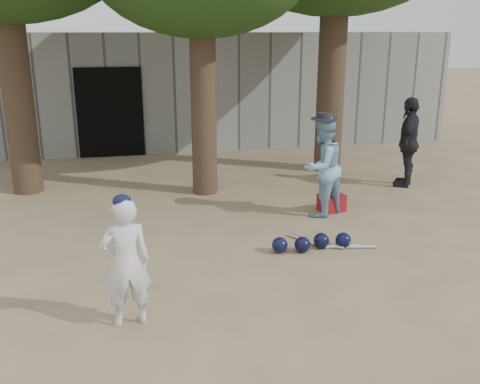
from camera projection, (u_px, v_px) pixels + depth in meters
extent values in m
plane|color=#937C5E|center=(209.00, 293.00, 6.46)|extent=(70.00, 70.00, 0.00)
imported|color=silver|center=(126.00, 263.00, 5.60)|extent=(0.56, 0.41, 1.43)
imported|color=#80ADC6|center=(322.00, 167.00, 8.99)|extent=(1.04, 0.98, 1.69)
imported|color=black|center=(409.00, 142.00, 10.71)|extent=(0.99, 1.10, 1.80)
cube|color=maroon|center=(331.00, 203.00, 9.38)|extent=(0.48, 0.40, 0.30)
cube|color=gray|center=(158.00, 94.00, 13.51)|extent=(16.00, 0.35, 3.00)
cube|color=black|center=(110.00, 113.00, 13.19)|extent=(1.60, 0.08, 2.20)
cube|color=slate|center=(152.00, 85.00, 15.84)|extent=(16.00, 5.00, 3.00)
sphere|color=black|center=(280.00, 245.00, 7.62)|extent=(0.23, 0.23, 0.23)
sphere|color=black|center=(302.00, 245.00, 7.64)|extent=(0.23, 0.23, 0.23)
sphere|color=black|center=(321.00, 241.00, 7.79)|extent=(0.23, 0.23, 0.23)
sphere|color=black|center=(343.00, 240.00, 7.80)|extent=(0.23, 0.23, 0.23)
cylinder|color=silver|center=(307.00, 241.00, 8.02)|extent=(0.43, 0.64, 0.06)
cylinder|color=silver|center=(322.00, 243.00, 7.94)|extent=(0.53, 0.57, 0.06)
cylinder|color=silver|center=(336.00, 245.00, 7.87)|extent=(0.70, 0.30, 0.06)
cylinder|color=silver|center=(351.00, 247.00, 7.79)|extent=(0.71, 0.21, 0.06)
cylinder|color=brown|center=(12.00, 48.00, 9.77)|extent=(0.56, 0.56, 5.50)
cylinder|color=brown|center=(203.00, 62.00, 9.79)|extent=(0.48, 0.48, 5.00)
cylinder|color=brown|center=(333.00, 38.00, 11.41)|extent=(0.60, 0.60, 5.80)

